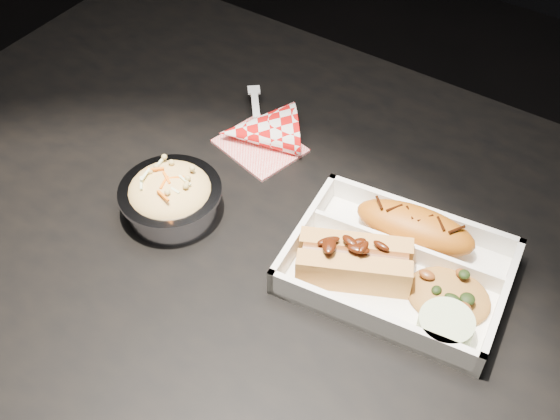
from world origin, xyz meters
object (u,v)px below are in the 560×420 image
object	(u,v)px
food_tray	(397,270)
dining_table	(280,276)
hotdog	(355,260)
napkin_fork	(258,131)
foil_coleslaw_cup	(171,196)
fried_pastry	(415,227)

from	to	relation	value
food_tray	dining_table	bearing A→B (deg)	179.71
hotdog	napkin_fork	distance (m)	0.27
foil_coleslaw_cup	napkin_fork	distance (m)	0.18
napkin_fork	food_tray	bearing A→B (deg)	29.87
food_tray	hotdog	xyz separation A→B (m)	(-0.04, -0.03, 0.02)
fried_pastry	napkin_fork	world-z (taller)	napkin_fork
food_tray	napkin_fork	xyz separation A→B (m)	(-0.27, 0.11, 0.01)
dining_table	hotdog	size ratio (longest dim) A/B	8.39
napkin_fork	dining_table	bearing A→B (deg)	5.18
fried_pastry	foil_coleslaw_cup	size ratio (longest dim) A/B	1.15
hotdog	food_tray	bearing A→B (deg)	12.57
food_tray	fried_pastry	xyz separation A→B (m)	(-0.01, 0.05, 0.02)
fried_pastry	napkin_fork	xyz separation A→B (m)	(-0.27, 0.05, -0.01)
hotdog	fried_pastry	bearing A→B (deg)	43.05
dining_table	foil_coleslaw_cup	world-z (taller)	foil_coleslaw_cup
food_tray	napkin_fork	bearing A→B (deg)	151.44
foil_coleslaw_cup	fried_pastry	bearing A→B (deg)	23.94
napkin_fork	foil_coleslaw_cup	bearing A→B (deg)	-42.26
dining_table	hotdog	bearing A→B (deg)	-6.92
dining_table	fried_pastry	distance (m)	0.20
food_tray	foil_coleslaw_cup	world-z (taller)	foil_coleslaw_cup
dining_table	food_tray	bearing A→B (deg)	6.99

